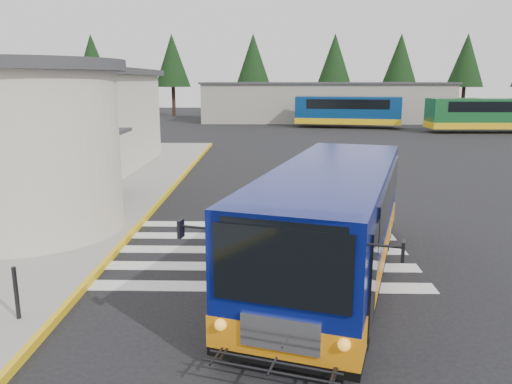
{
  "coord_description": "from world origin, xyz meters",
  "views": [
    {
      "loc": [
        -0.14,
        -13.32,
        4.39
      ],
      "look_at": [
        -0.44,
        -0.5,
        1.51
      ],
      "focal_mm": 35.0,
      "sensor_mm": 36.0,
      "label": 1
    }
  ],
  "objects_px": {
    "transit_bus": "(331,227)",
    "pedestrian_a": "(67,215)",
    "far_bus_b": "(486,113)",
    "bollard": "(16,293)",
    "far_bus_a": "(348,110)"
  },
  "relations": [
    {
      "from": "transit_bus",
      "to": "pedestrian_a",
      "type": "distance_m",
      "value": 6.93
    },
    {
      "from": "pedestrian_a",
      "to": "far_bus_b",
      "type": "distance_m",
      "value": 39.18
    },
    {
      "from": "bollard",
      "to": "far_bus_a",
      "type": "xyz_separation_m",
      "value": [
        12.05,
        39.56,
        0.99
      ]
    },
    {
      "from": "transit_bus",
      "to": "bollard",
      "type": "relative_size",
      "value": 9.42
    },
    {
      "from": "transit_bus",
      "to": "pedestrian_a",
      "type": "bearing_deg",
      "value": -179.03
    },
    {
      "from": "pedestrian_a",
      "to": "transit_bus",
      "type": "bearing_deg",
      "value": -130.05
    },
    {
      "from": "pedestrian_a",
      "to": "bollard",
      "type": "height_order",
      "value": "pedestrian_a"
    },
    {
      "from": "far_bus_b",
      "to": "pedestrian_a",
      "type": "bearing_deg",
      "value": 140.89
    },
    {
      "from": "transit_bus",
      "to": "pedestrian_a",
      "type": "xyz_separation_m",
      "value": [
        -6.66,
        1.89,
        -0.29
      ]
    },
    {
      "from": "far_bus_a",
      "to": "transit_bus",
      "type": "bearing_deg",
      "value": -179.04
    },
    {
      "from": "far_bus_a",
      "to": "bollard",
      "type": "bearing_deg",
      "value": 173.36
    },
    {
      "from": "far_bus_a",
      "to": "far_bus_b",
      "type": "distance_m",
      "value": 11.91
    },
    {
      "from": "transit_bus",
      "to": "far_bus_a",
      "type": "height_order",
      "value": "far_bus_a"
    },
    {
      "from": "pedestrian_a",
      "to": "bollard",
      "type": "xyz_separation_m",
      "value": [
        0.74,
        -4.24,
        -0.29
      ]
    },
    {
      "from": "bollard",
      "to": "far_bus_a",
      "type": "relative_size",
      "value": 0.1
    }
  ]
}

